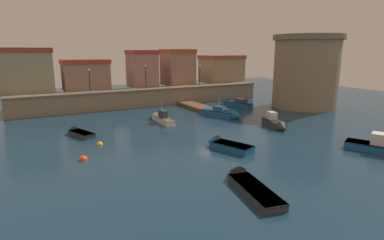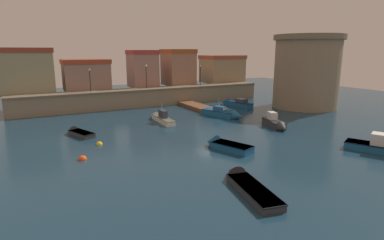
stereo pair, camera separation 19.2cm
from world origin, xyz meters
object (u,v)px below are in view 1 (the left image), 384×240
object	(u,v)px
quay_lamp_0	(89,76)
moored_boat_5	(276,123)
mooring_buoy_1	(83,160)
moored_boat_6	(78,133)
moored_boat_2	(246,183)
moored_boat_0	(235,103)
moored_boat_4	(225,145)
fortress_tower	(306,71)
quay_lamp_2	(200,72)
moored_boat_3	(224,113)
moored_boat_7	(161,118)
mooring_buoy_0	(100,145)
quay_lamp_1	(146,73)

from	to	relation	value
quay_lamp_0	moored_boat_5	xyz separation A→B (m)	(17.27, -21.56, -4.67)
moored_boat_5	mooring_buoy_1	size ratio (longest dim) A/B	7.02
moored_boat_6	quay_lamp_0	bearing A→B (deg)	-37.18
quay_lamp_0	mooring_buoy_1	size ratio (longest dim) A/B	4.65
quay_lamp_0	mooring_buoy_1	world-z (taller)	quay_lamp_0
moored_boat_2	moored_boat_0	bearing A→B (deg)	-23.23
moored_boat_4	fortress_tower	bearing A→B (deg)	-82.62
quay_lamp_2	quay_lamp_0	bearing A→B (deg)	-180.00
moored_boat_4	moored_boat_5	bearing A→B (deg)	-88.23
moored_boat_3	quay_lamp_2	bearing A→B (deg)	143.34
quay_lamp_2	moored_boat_7	distance (m)	18.12
quay_lamp_2	moored_boat_6	distance (m)	27.59
quay_lamp_2	mooring_buoy_0	size ratio (longest dim) A/B	5.79
quay_lamp_2	moored_boat_0	xyz separation A→B (m)	(2.27, -7.66, -4.74)
quay_lamp_1	moored_boat_4	distance (m)	26.14
quay_lamp_1	mooring_buoy_1	xyz separation A→B (m)	(-13.92, -22.45, -5.40)
quay_lamp_2	moored_boat_2	world-z (taller)	quay_lamp_2
moored_boat_0	moored_boat_5	size ratio (longest dim) A/B	1.25
moored_boat_6	moored_boat_2	bearing A→B (deg)	-178.19
fortress_tower	moored_boat_5	bearing A→B (deg)	-148.76
mooring_buoy_1	moored_boat_5	bearing A→B (deg)	2.30
fortress_tower	moored_boat_4	distance (m)	27.36
moored_boat_6	moored_boat_4	bearing A→B (deg)	-156.33
quay_lamp_2	moored_boat_3	xyz separation A→B (m)	(-3.92, -13.71, -4.76)
moored_boat_3	moored_boat_6	distance (m)	19.30
moored_boat_7	moored_boat_4	bearing A→B (deg)	-174.97
moored_boat_5	quay_lamp_1	bearing A→B (deg)	-141.15
fortress_tower	moored_boat_5	xyz separation A→B (m)	(-13.75, -8.34, -5.25)
moored_boat_0	moored_boat_2	bearing A→B (deg)	133.84
quay_lamp_2	moored_boat_7	xyz separation A→B (m)	(-12.66, -12.04, -4.80)
moored_boat_2	mooring_buoy_0	bearing A→B (deg)	36.15
moored_boat_4	mooring_buoy_1	size ratio (longest dim) A/B	6.89
fortress_tower	moored_boat_0	xyz separation A→B (m)	(-9.65, 5.55, -5.24)
moored_boat_2	moored_boat_5	world-z (taller)	moored_boat_5
quay_lamp_1	mooring_buoy_0	size ratio (longest dim) A/B	6.18
quay_lamp_0	mooring_buoy_0	world-z (taller)	quay_lamp_0
moored_boat_4	moored_boat_2	bearing A→B (deg)	135.58
quay_lamp_1	moored_boat_3	bearing A→B (deg)	-65.45
moored_boat_2	moored_boat_3	bearing A→B (deg)	-18.97
quay_lamp_2	moored_boat_6	xyz separation A→B (m)	(-23.22, -14.03, -4.99)
quay_lamp_1	moored_boat_0	bearing A→B (deg)	-31.58
moored_boat_4	moored_boat_7	bearing A→B (deg)	-16.81
moored_boat_0	quay_lamp_0	bearing A→B (deg)	58.71
moored_boat_5	moored_boat_0	bearing A→B (deg)	-178.79
fortress_tower	moored_boat_4	bearing A→B (deg)	-152.52
quay_lamp_2	moored_boat_5	bearing A→B (deg)	-94.86
moored_boat_0	mooring_buoy_0	size ratio (longest dim) A/B	10.51
quay_lamp_1	moored_boat_6	bearing A→B (deg)	-132.90
fortress_tower	quay_lamp_0	distance (m)	33.72
moored_boat_6	moored_boat_3	bearing A→B (deg)	-109.84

